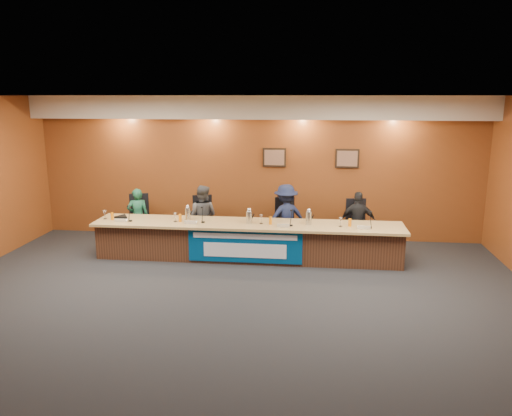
% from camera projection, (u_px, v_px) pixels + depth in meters
% --- Properties ---
extents(floor, '(10.00, 10.00, 0.00)m').
position_uv_depth(floor, '(227.00, 308.00, 7.71)').
color(floor, black).
rests_on(floor, ground).
extents(ceiling, '(10.00, 8.00, 0.04)m').
position_uv_depth(ceiling, '(225.00, 96.00, 7.00)').
color(ceiling, silver).
rests_on(ceiling, wall_back).
extents(wall_back, '(10.00, 0.04, 3.20)m').
position_uv_depth(wall_back, '(257.00, 168.00, 11.23)').
color(wall_back, brown).
rests_on(wall_back, floor).
extents(soffit, '(10.00, 0.50, 0.50)m').
position_uv_depth(soffit, '(255.00, 107.00, 10.68)').
color(soffit, beige).
rests_on(soffit, wall_back).
extents(dais_body, '(6.00, 0.80, 0.70)m').
position_uv_depth(dais_body, '(248.00, 242.00, 9.96)').
color(dais_body, '#452717').
rests_on(dais_body, floor).
extents(dais_top, '(6.10, 0.95, 0.05)m').
position_uv_depth(dais_top, '(247.00, 224.00, 9.82)').
color(dais_top, tan).
rests_on(dais_top, dais_body).
extents(banner, '(2.20, 0.02, 0.65)m').
position_uv_depth(banner, '(245.00, 246.00, 9.55)').
color(banner, navy).
rests_on(banner, dais_body).
extents(banner_text_upper, '(2.00, 0.01, 0.10)m').
position_uv_depth(banner_text_upper, '(245.00, 236.00, 9.49)').
color(banner_text_upper, silver).
rests_on(banner_text_upper, banner).
extents(banner_text_lower, '(1.60, 0.01, 0.28)m').
position_uv_depth(banner_text_lower, '(245.00, 250.00, 9.55)').
color(banner_text_lower, silver).
rests_on(banner_text_lower, banner).
extents(wall_photo_left, '(0.52, 0.04, 0.42)m').
position_uv_depth(wall_photo_left, '(274.00, 157.00, 11.10)').
color(wall_photo_left, black).
rests_on(wall_photo_left, wall_back).
extents(wall_photo_right, '(0.52, 0.04, 0.42)m').
position_uv_depth(wall_photo_right, '(347.00, 158.00, 10.92)').
color(wall_photo_right, black).
rests_on(wall_photo_right, wall_back).
extents(panelist_a, '(0.53, 0.43, 1.25)m').
position_uv_depth(panelist_a, '(138.00, 217.00, 10.85)').
color(panelist_a, '#1A553A').
rests_on(panelist_a, floor).
extents(panelist_b, '(0.74, 0.62, 1.35)m').
position_uv_depth(panelist_b, '(203.00, 216.00, 10.68)').
color(panelist_b, '#46474A').
rests_on(panelist_b, floor).
extents(panelist_c, '(1.04, 0.84, 1.40)m').
position_uv_depth(panelist_c, '(286.00, 217.00, 10.47)').
color(panelist_c, '#141C3A').
rests_on(panelist_c, floor).
extents(panelist_d, '(0.76, 0.33, 1.28)m').
position_uv_depth(panelist_d, '(358.00, 222.00, 10.32)').
color(panelist_d, black).
rests_on(panelist_d, floor).
extents(office_chair_a, '(0.61, 0.61, 0.08)m').
position_uv_depth(office_chair_a, '(140.00, 222.00, 10.98)').
color(office_chair_a, black).
rests_on(office_chair_a, floor).
extents(office_chair_b, '(0.61, 0.61, 0.08)m').
position_uv_depth(office_chair_b, '(204.00, 224.00, 10.82)').
color(office_chair_b, black).
rests_on(office_chair_b, floor).
extents(office_chair_c, '(0.57, 0.57, 0.08)m').
position_uv_depth(office_chair_c, '(286.00, 226.00, 10.62)').
color(office_chair_c, black).
rests_on(office_chair_c, floor).
extents(office_chair_d, '(0.54, 0.54, 0.08)m').
position_uv_depth(office_chair_d, '(357.00, 228.00, 10.45)').
color(office_chair_d, black).
rests_on(office_chair_d, floor).
extents(nameplate_a, '(0.24, 0.08, 0.10)m').
position_uv_depth(nameplate_a, '(120.00, 220.00, 9.86)').
color(nameplate_a, white).
rests_on(nameplate_a, dais_top).
extents(microphone_a, '(0.07, 0.07, 0.02)m').
position_uv_depth(microphone_a, '(130.00, 221.00, 9.94)').
color(microphone_a, black).
rests_on(microphone_a, dais_top).
extents(juice_glass_a, '(0.06, 0.06, 0.15)m').
position_uv_depth(juice_glass_a, '(112.00, 216.00, 10.03)').
color(juice_glass_a, orange).
rests_on(juice_glass_a, dais_top).
extents(water_glass_a, '(0.08, 0.08, 0.18)m').
position_uv_depth(water_glass_a, '(105.00, 215.00, 10.10)').
color(water_glass_a, silver).
rests_on(water_glass_a, dais_top).
extents(nameplate_b, '(0.24, 0.08, 0.10)m').
position_uv_depth(nameplate_b, '(190.00, 222.00, 9.71)').
color(nameplate_b, white).
rests_on(nameplate_b, dais_top).
extents(microphone_b, '(0.07, 0.07, 0.02)m').
position_uv_depth(microphone_b, '(203.00, 222.00, 9.84)').
color(microphone_b, black).
rests_on(microphone_b, dais_top).
extents(juice_glass_b, '(0.06, 0.06, 0.15)m').
position_uv_depth(juice_glass_b, '(180.00, 218.00, 9.90)').
color(juice_glass_b, orange).
rests_on(juice_glass_b, dais_top).
extents(water_glass_b, '(0.08, 0.08, 0.18)m').
position_uv_depth(water_glass_b, '(175.00, 217.00, 9.89)').
color(water_glass_b, silver).
rests_on(water_glass_b, dais_top).
extents(nameplate_c, '(0.24, 0.08, 0.10)m').
position_uv_depth(nameplate_c, '(283.00, 225.00, 9.46)').
color(nameplate_c, white).
rests_on(nameplate_c, dais_top).
extents(microphone_c, '(0.07, 0.07, 0.02)m').
position_uv_depth(microphone_c, '(291.00, 225.00, 9.59)').
color(microphone_c, black).
rests_on(microphone_c, dais_top).
extents(juice_glass_c, '(0.06, 0.06, 0.15)m').
position_uv_depth(juice_glass_c, '(270.00, 221.00, 9.69)').
color(juice_glass_c, orange).
rests_on(juice_glass_c, dais_top).
extents(water_glass_c, '(0.08, 0.08, 0.18)m').
position_uv_depth(water_glass_c, '(261.00, 219.00, 9.73)').
color(water_glass_c, silver).
rests_on(water_glass_c, dais_top).
extents(nameplate_d, '(0.24, 0.08, 0.10)m').
position_uv_depth(nameplate_d, '(364.00, 227.00, 9.33)').
color(nameplate_d, white).
rests_on(nameplate_d, dais_top).
extents(microphone_d, '(0.07, 0.07, 0.02)m').
position_uv_depth(microphone_d, '(370.00, 227.00, 9.45)').
color(microphone_d, black).
rests_on(microphone_d, dais_top).
extents(juice_glass_d, '(0.06, 0.06, 0.15)m').
position_uv_depth(juice_glass_d, '(350.00, 223.00, 9.54)').
color(juice_glass_d, orange).
rests_on(juice_glass_d, dais_top).
extents(water_glass_d, '(0.08, 0.08, 0.18)m').
position_uv_depth(water_glass_d, '(341.00, 222.00, 9.52)').
color(water_glass_d, silver).
rests_on(water_glass_d, dais_top).
extents(carafe_left, '(0.11, 0.11, 0.26)m').
position_uv_depth(carafe_left, '(188.00, 214.00, 10.00)').
color(carafe_left, silver).
rests_on(carafe_left, dais_top).
extents(carafe_mid, '(0.12, 0.12, 0.24)m').
position_uv_depth(carafe_mid, '(249.00, 217.00, 9.78)').
color(carafe_mid, silver).
rests_on(carafe_mid, dais_top).
extents(carafe_right, '(0.12, 0.12, 0.26)m').
position_uv_depth(carafe_right, '(309.00, 218.00, 9.66)').
color(carafe_right, silver).
rests_on(carafe_right, dais_top).
extents(speakerphone, '(0.32, 0.32, 0.05)m').
position_uv_depth(speakerphone, '(122.00, 217.00, 10.20)').
color(speakerphone, black).
rests_on(speakerphone, dais_top).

